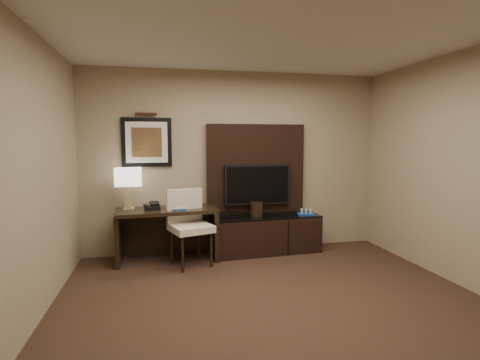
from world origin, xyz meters
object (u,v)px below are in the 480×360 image
object	(u,v)px
desk_chair	(191,227)
desk_phone	(152,206)
water_bottle	(195,201)
ice_bucket	(257,209)
tv	(257,184)
desk	(168,235)
credenza	(266,234)
table_lamp	(129,188)
minibar_tray	(306,212)

from	to	relation	value
desk_chair	desk_phone	bearing A→B (deg)	134.17
desk_phone	water_bottle	size ratio (longest dim) A/B	0.99
desk_chair	water_bottle	xyz separation A→B (m)	(0.09, 0.33, 0.30)
ice_bucket	tv	bearing A→B (deg)	71.72
desk	desk_phone	world-z (taller)	desk_phone
desk_phone	credenza	bearing A→B (deg)	-12.09
tv	table_lamp	distance (m)	1.86
tv	ice_bucket	size ratio (longest dim) A/B	4.76
water_bottle	minibar_tray	bearing A→B (deg)	-0.30
desk_chair	water_bottle	bearing A→B (deg)	57.60
tv	desk_chair	distance (m)	1.24
water_bottle	ice_bucket	distance (m)	0.93
credenza	table_lamp	size ratio (longest dim) A/B	2.82
tv	desk_chair	size ratio (longest dim) A/B	0.95
credenza	water_bottle	xyz separation A→B (m)	(-1.06, -0.01, 0.55)
desk	ice_bucket	bearing A→B (deg)	-0.14
desk_chair	table_lamp	bearing A→B (deg)	136.28
water_bottle	ice_bucket	bearing A→B (deg)	2.65
tv	desk_chair	xyz separation A→B (m)	(-1.04, -0.48, -0.49)
desk	minibar_tray	size ratio (longest dim) A/B	5.43
credenza	desk_chair	bearing A→B (deg)	-167.25
table_lamp	minibar_tray	world-z (taller)	table_lamp
table_lamp	ice_bucket	world-z (taller)	table_lamp
desk	credenza	size ratio (longest dim) A/B	0.84
credenza	tv	size ratio (longest dim) A/B	1.62
tv	desk_phone	distance (m)	1.57
desk_chair	desk_phone	world-z (taller)	desk_chair
desk_phone	minibar_tray	distance (m)	2.27
water_bottle	ice_bucket	size ratio (longest dim) A/B	0.91
minibar_tray	desk	bearing A→B (deg)	-179.04
tv	table_lamp	bearing A→B (deg)	-177.49
desk	desk_phone	xyz separation A→B (m)	(-0.20, -0.02, 0.41)
ice_bucket	minibar_tray	world-z (taller)	ice_bucket
credenza	tv	world-z (taller)	tv
tv	ice_bucket	distance (m)	0.37
table_lamp	desk_phone	distance (m)	0.42
credenza	desk_phone	xyz separation A→B (m)	(-1.65, -0.07, 0.50)
desk_chair	table_lamp	distance (m)	1.03
credenza	ice_bucket	world-z (taller)	ice_bucket
credenza	desk	bearing A→B (deg)	178.36
table_lamp	water_bottle	xyz separation A→B (m)	(0.90, -0.07, -0.19)
water_bottle	credenza	bearing A→B (deg)	0.37
minibar_tray	tv	bearing A→B (deg)	167.93
water_bottle	tv	bearing A→B (deg)	8.76
desk_chair	ice_bucket	bearing A→B (deg)	2.46
desk_chair	tv	bearing A→B (deg)	6.77
desk	credenza	distance (m)	1.45
table_lamp	minibar_tray	distance (m)	2.62
tv	desk_chair	bearing A→B (deg)	-155.34
desk_phone	water_bottle	distance (m)	0.59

